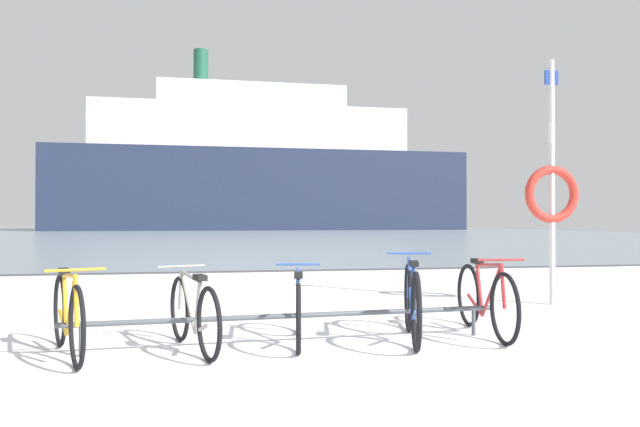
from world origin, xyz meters
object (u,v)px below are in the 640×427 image
object	(u,v)px
bicycle_3	(412,302)
bicycle_4	(485,299)
bicycle_0	(68,315)
rescue_post	(552,189)
bicycle_2	(298,308)
ferry_ship	(259,170)
bicycle_1	(193,313)

from	to	relation	value
bicycle_3	bicycle_4	size ratio (longest dim) A/B	0.97
bicycle_0	rescue_post	size ratio (longest dim) A/B	0.46
bicycle_2	ferry_ship	bearing A→B (deg)	85.63
bicycle_1	bicycle_2	xyz separation A→B (m)	(0.99, 0.16, -0.00)
bicycle_0	rescue_post	xyz separation A→B (m)	(5.98, 2.15, 1.27)
bicycle_2	bicycle_4	world-z (taller)	bicycle_4
bicycle_0	bicycle_4	size ratio (longest dim) A/B	0.92
bicycle_2	rescue_post	size ratio (longest dim) A/B	0.46
bicycle_0	bicycle_1	xyz separation A→B (m)	(1.06, 0.06, -0.02)
bicycle_0	bicycle_3	size ratio (longest dim) A/B	0.95
bicycle_3	rescue_post	size ratio (longest dim) A/B	0.48
bicycle_4	ferry_ship	xyz separation A→B (m)	(3.20, 67.60, 6.98)
bicycle_0	bicycle_3	bearing A→B (deg)	2.18
bicycle_1	ferry_ship	bearing A→B (deg)	84.81
rescue_post	bicycle_3	bearing A→B (deg)	-144.02
bicycle_2	rescue_post	xyz separation A→B (m)	(3.92, 1.93, 1.29)
bicycle_2	bicycle_4	xyz separation A→B (m)	(1.96, 0.03, 0.03)
bicycle_1	bicycle_3	xyz separation A→B (m)	(2.12, 0.06, 0.04)
bicycle_0	bicycle_2	xyz separation A→B (m)	(2.06, 0.22, -0.03)
bicycle_3	ferry_ship	xyz separation A→B (m)	(4.04, 67.73, 6.97)
bicycle_1	ferry_ship	size ratio (longest dim) A/B	0.03
bicycle_1	bicycle_3	world-z (taller)	bicycle_3
bicycle_2	bicycle_3	size ratio (longest dim) A/B	0.95
bicycle_4	ferry_ship	world-z (taller)	ferry_ship
bicycle_1	bicycle_4	xyz separation A→B (m)	(2.96, 0.20, 0.03)
bicycle_3	bicycle_2	bearing A→B (deg)	175.07
bicycle_3	ferry_ship	size ratio (longest dim) A/B	0.03
bicycle_0	bicycle_4	distance (m)	4.03
bicycle_2	bicycle_4	size ratio (longest dim) A/B	0.92
bicycle_0	bicycle_3	world-z (taller)	bicycle_3
ferry_ship	bicycle_4	bearing A→B (deg)	-92.71
rescue_post	bicycle_1	bearing A→B (deg)	-156.91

